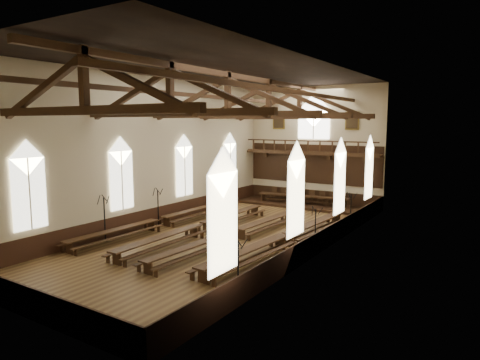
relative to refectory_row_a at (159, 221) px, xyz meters
The scene contains 21 objects.
ground 5.07m from the refectory_row_a, ahead, with size 26.00×26.00×0.00m, color brown.
room_walls 7.79m from the refectory_row_a, ahead, with size 26.00×26.00×26.00m.
wainscot_band 5.04m from the refectory_row_a, ahead, with size 12.00×26.00×1.20m.
side_windows 5.98m from the refectory_row_a, ahead, with size 11.85×19.80×4.50m.
end_window 15.98m from the refectory_row_a, 69.90° to the left, with size 2.80×0.12×3.80m.
minstrels_gallery 14.68m from the refectory_row_a, 69.57° to the left, with size 11.80×1.24×3.70m.
portraits 15.93m from the refectory_row_a, 69.90° to the left, with size 7.75×0.09×1.45m.
roof_trusses 9.20m from the refectory_row_a, ahead, with size 11.70×25.70×2.80m.
refectory_row_a is the anchor object (origin of this frame).
refectory_row_b 3.27m from the refectory_row_a, ahead, with size 1.52×14.14×0.72m.
refectory_row_c 5.94m from the refectory_row_a, ahead, with size 1.74×13.90×0.69m.
refectory_row_d 8.94m from the refectory_row_a, ahead, with size 2.04×14.58×0.76m.
dais 13.05m from the refectory_row_a, 68.44° to the left, with size 11.40×2.99×0.20m, color black.
high_table 13.04m from the refectory_row_a, 68.44° to the left, with size 7.71×1.82×0.72m.
high_chairs 13.75m from the refectory_row_a, 69.60° to the left, with size 6.80×0.50×1.10m.
candelabrum_left_near 4.03m from the refectory_row_a, 98.05° to the right, with size 0.78×0.84×2.76m.
candelabrum_left_mid 0.81m from the refectory_row_a, 137.92° to the left, with size 0.74×0.79×2.60m.
candelabrum_left_far 8.29m from the refectory_row_a, 93.90° to the left, with size 0.80×0.88×2.88m.
candelabrum_right_near 12.51m from the refectory_row_a, 32.63° to the right, with size 0.68×0.77×2.49m.
candelabrum_right_mid 10.59m from the refectory_row_a, ahead, with size 0.68×0.74×2.43m.
candelabrum_right_far 12.68m from the refectory_row_a, 33.80° to the left, with size 0.72×0.69×2.39m.
Camera 1 is at (14.33, -21.08, 6.90)m, focal length 32.00 mm.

